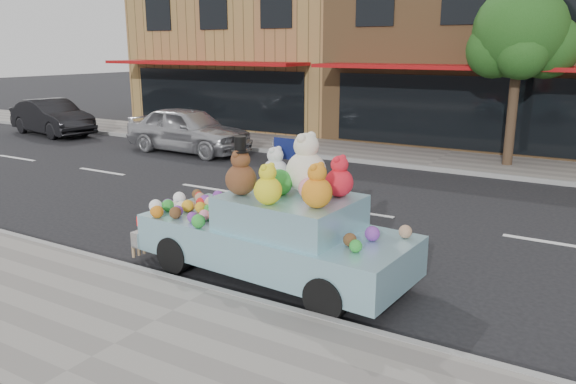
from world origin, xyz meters
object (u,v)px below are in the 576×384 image
Objects in this scene: street_tree at (521,40)px; car_silver at (188,130)px; art_car at (275,228)px; car_dark at (52,117)px.

street_tree is 10.71m from car_silver.
car_silver is at bearing 141.39° from art_car.
street_tree is 1.14× the size of car_silver.
car_dark is at bearing -171.37° from street_tree.
street_tree is at bearing -71.41° from car_dark.
street_tree is 11.00m from art_car.
street_tree reaches higher than car_dark.
street_tree is 17.81m from car_dark.
street_tree reaches higher than car_silver.
car_dark is 0.96× the size of art_car.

